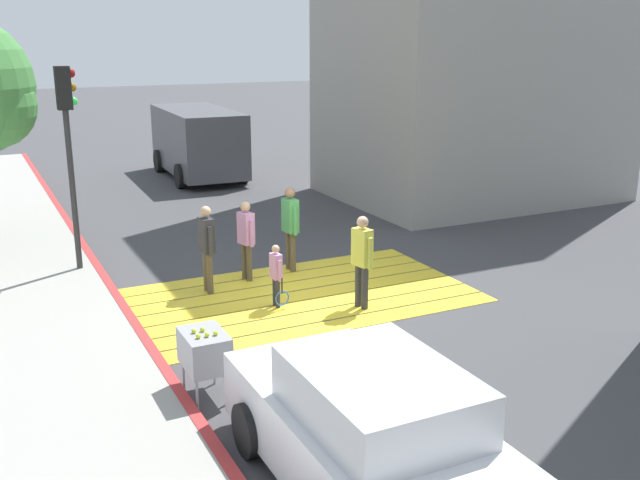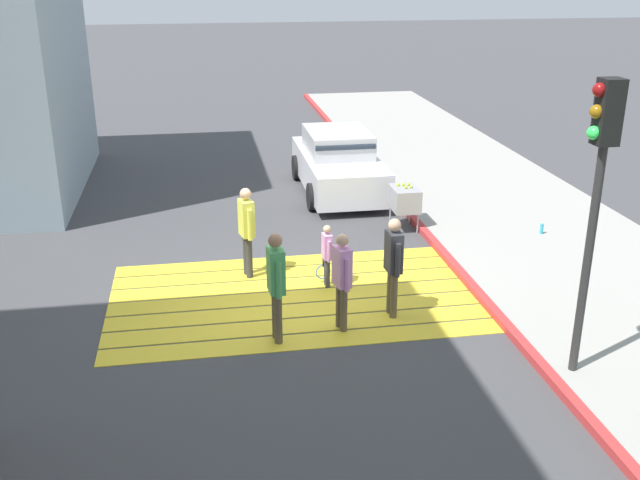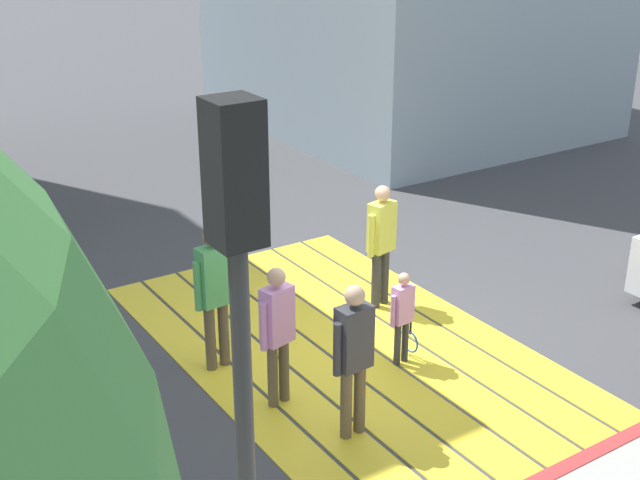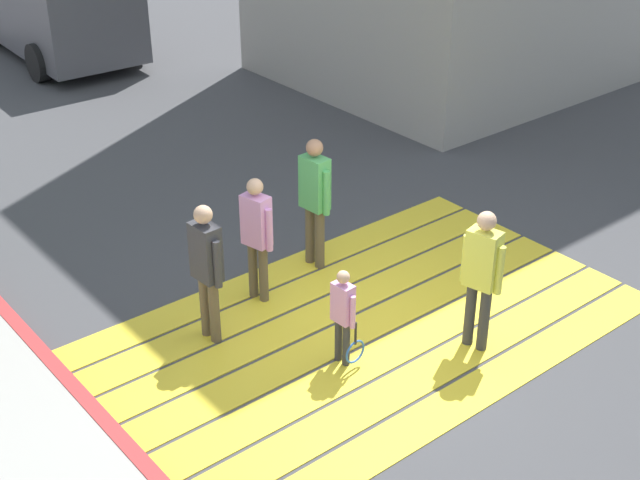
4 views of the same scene
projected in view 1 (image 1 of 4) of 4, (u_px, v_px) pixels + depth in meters
ground_plane at (302, 296)px, 14.08m from camera, size 120.00×120.00×0.00m
crosswalk_stripes at (302, 295)px, 14.08m from camera, size 6.40×3.80×0.01m
curb_painted at (132, 321)px, 12.68m from camera, size 0.16×40.00×0.13m
car_parked_near_curb at (372, 437)px, 7.77m from camera, size 1.99×4.30×1.57m
van_down_street at (198, 141)px, 25.33m from camera, size 2.51×5.27×2.35m
traffic_light_corner at (68, 128)px, 14.58m from camera, size 0.39×0.28×4.24m
tennis_ball_cart at (204, 350)px, 9.98m from camera, size 0.56×0.80×1.02m
pedestrian_adult_lead at (207, 243)px, 14.00m from camera, size 0.24×0.50×1.72m
pedestrian_adult_trailing at (362, 255)px, 13.18m from camera, size 0.30×0.50×1.73m
pedestrian_adult_side at (290, 223)px, 15.31m from camera, size 0.26×0.52×1.79m
pedestrian_teen_behind at (246, 235)px, 14.70m from camera, size 0.28×0.47×1.64m
pedestrian_child_with_racket at (276, 273)px, 13.31m from camera, size 0.28×0.37×1.19m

